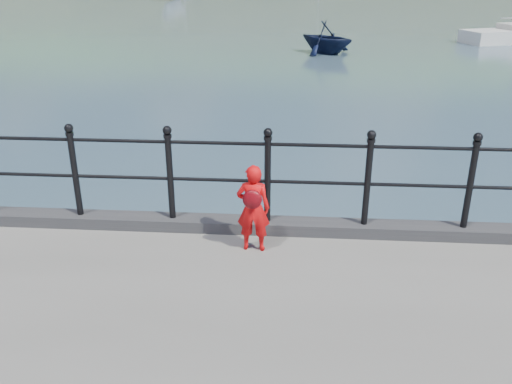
{
  "coord_description": "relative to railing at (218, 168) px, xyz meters",
  "views": [
    {
      "loc": [
        0.92,
        -6.24,
        4.13
      ],
      "look_at": [
        0.46,
        -0.2,
        1.55
      ],
      "focal_mm": 38.0,
      "sensor_mm": 36.0,
      "label": 1
    }
  ],
  "objects": [
    {
      "name": "railing",
      "position": [
        0.0,
        0.0,
        0.0
      ],
      "size": [
        18.11,
        0.11,
        1.2
      ],
      "color": "black",
      "rests_on": "kerb"
    },
    {
      "name": "ground",
      "position": [
        -0.0,
        0.15,
        -1.82
      ],
      "size": [
        600.0,
        600.0,
        0.0
      ],
      "primitive_type": "plane",
      "color": "#2D4251",
      "rests_on": "ground"
    },
    {
      "name": "child",
      "position": [
        0.46,
        -0.48,
        -0.29
      ],
      "size": [
        0.39,
        0.32,
        1.05
      ],
      "rotation": [
        0.0,
        0.0,
        3.12
      ],
      "color": "red",
      "rests_on": "quay"
    },
    {
      "name": "launch_navy",
      "position": [
        2.28,
        21.12,
        -1.05
      ],
      "size": [
        3.87,
        3.83,
        1.55
      ],
      "primitive_type": "imported",
      "rotation": [
        0.0,
        0.0,
        0.87
      ],
      "color": "black",
      "rests_on": "ground"
    },
    {
      "name": "far_shore",
      "position": [
        38.34,
        239.56,
        -24.39
      ],
      "size": [
        830.0,
        200.0,
        156.0
      ],
      "color": "#333A21",
      "rests_on": "ground"
    },
    {
      "name": "kerb",
      "position": [
        -0.0,
        -0.0,
        -0.75
      ],
      "size": [
        60.0,
        0.3,
        0.15
      ],
      "primitive_type": "cube",
      "color": "#28282B",
      "rests_on": "quay"
    }
  ]
}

